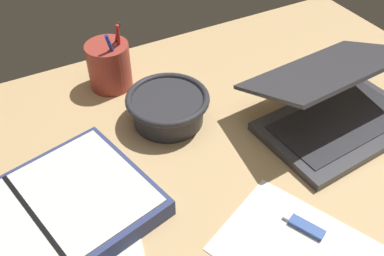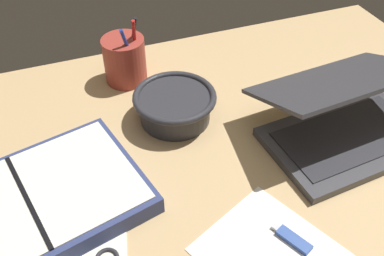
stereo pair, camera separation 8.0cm
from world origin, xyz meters
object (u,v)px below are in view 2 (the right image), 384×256
(pen_cup, at_px, (125,60))
(planner, at_px, (30,206))
(bowl, at_px, (173,105))
(laptop, at_px, (345,118))

(pen_cup, height_order, planner, pen_cup)
(planner, bearing_deg, pen_cup, 39.16)
(pen_cup, bearing_deg, bowl, -71.94)
(planner, bearing_deg, bowl, 12.71)
(pen_cup, relative_size, planner, 0.38)
(laptop, distance_m, pen_cup, 0.50)
(pen_cup, bearing_deg, planner, -127.23)
(bowl, distance_m, pen_cup, 0.19)
(laptop, distance_m, bowl, 0.35)
(planner, bearing_deg, laptop, -15.26)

